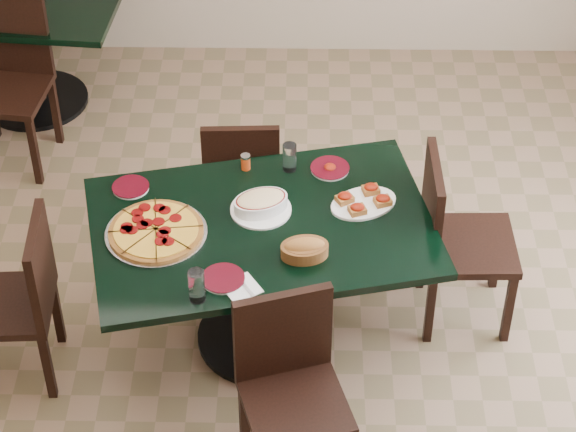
{
  "coord_description": "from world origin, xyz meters",
  "views": [
    {
      "loc": [
        0.11,
        -3.75,
        4.1
      ],
      "look_at": [
        0.05,
        0.0,
        0.87
      ],
      "focal_mm": 70.0,
      "sensor_mm": 36.0,
      "label": 1
    }
  ],
  "objects_px": {
    "chair_right": "(453,234)",
    "back_table": "(24,31)",
    "pepperoni_pizza": "(156,231)",
    "lasagna_casserole": "(261,203)",
    "chair_near": "(290,379)",
    "main_table": "(262,254)",
    "bread_basket": "(305,249)",
    "chair_far": "(242,175)",
    "back_chair_near": "(8,72)",
    "bruschetta_platter": "(364,201)",
    "chair_left": "(22,294)"
  },
  "relations": [
    {
      "from": "chair_right",
      "to": "back_table",
      "type": "bearing_deg",
      "value": 51.64
    },
    {
      "from": "chair_right",
      "to": "pepperoni_pizza",
      "type": "relative_size",
      "value": 2.05
    },
    {
      "from": "lasagna_casserole",
      "to": "chair_right",
      "type": "bearing_deg",
      "value": -15.09
    },
    {
      "from": "chair_near",
      "to": "back_table",
      "type": "bearing_deg",
      "value": 104.22
    },
    {
      "from": "main_table",
      "to": "back_table",
      "type": "height_order",
      "value": "same"
    },
    {
      "from": "chair_right",
      "to": "bread_basket",
      "type": "height_order",
      "value": "chair_right"
    },
    {
      "from": "chair_far",
      "to": "pepperoni_pizza",
      "type": "height_order",
      "value": "chair_far"
    },
    {
      "from": "main_table",
      "to": "bread_basket",
      "type": "xyz_separation_m",
      "value": [
        0.19,
        -0.21,
        0.22
      ]
    },
    {
      "from": "pepperoni_pizza",
      "to": "lasagna_casserole",
      "type": "height_order",
      "value": "lasagna_casserole"
    },
    {
      "from": "main_table",
      "to": "chair_far",
      "type": "height_order",
      "value": "chair_far"
    },
    {
      "from": "pepperoni_pizza",
      "to": "chair_right",
      "type": "bearing_deg",
      "value": 11.18
    },
    {
      "from": "back_table",
      "to": "main_table",
      "type": "bearing_deg",
      "value": -48.01
    },
    {
      "from": "chair_far",
      "to": "lasagna_casserole",
      "type": "distance_m",
      "value": 0.71
    },
    {
      "from": "back_chair_near",
      "to": "main_table",
      "type": "bearing_deg",
      "value": -38.0
    },
    {
      "from": "back_chair_near",
      "to": "pepperoni_pizza",
      "type": "height_order",
      "value": "back_chair_near"
    },
    {
      "from": "chair_right",
      "to": "chair_far",
      "type": "bearing_deg",
      "value": 61.96
    },
    {
      "from": "back_table",
      "to": "back_chair_near",
      "type": "height_order",
      "value": "back_chair_near"
    },
    {
      "from": "chair_far",
      "to": "pepperoni_pizza",
      "type": "distance_m",
      "value": 0.91
    },
    {
      "from": "chair_far",
      "to": "chair_near",
      "type": "xyz_separation_m",
      "value": [
        0.27,
        -1.42,
        0.04
      ]
    },
    {
      "from": "chair_far",
      "to": "bread_basket",
      "type": "distance_m",
      "value": 1.03
    },
    {
      "from": "chair_right",
      "to": "pepperoni_pizza",
      "type": "xyz_separation_m",
      "value": [
        -1.38,
        -0.27,
        0.24
      ]
    },
    {
      "from": "lasagna_casserole",
      "to": "bruschetta_platter",
      "type": "bearing_deg",
      "value": -15.26
    },
    {
      "from": "back_chair_near",
      "to": "lasagna_casserole",
      "type": "relative_size",
      "value": 3.29
    },
    {
      "from": "bruschetta_platter",
      "to": "chair_far",
      "type": "bearing_deg",
      "value": 109.91
    },
    {
      "from": "chair_near",
      "to": "pepperoni_pizza",
      "type": "distance_m",
      "value": 0.92
    },
    {
      "from": "back_table",
      "to": "bread_basket",
      "type": "height_order",
      "value": "bread_basket"
    },
    {
      "from": "chair_far",
      "to": "back_chair_near",
      "type": "height_order",
      "value": "back_chair_near"
    },
    {
      "from": "back_table",
      "to": "back_chair_near",
      "type": "distance_m",
      "value": 0.49
    },
    {
      "from": "chair_far",
      "to": "bread_basket",
      "type": "height_order",
      "value": "bread_basket"
    },
    {
      "from": "chair_left",
      "to": "back_table",
      "type": "bearing_deg",
      "value": -172.32
    },
    {
      "from": "chair_left",
      "to": "bread_basket",
      "type": "relative_size",
      "value": 3.84
    },
    {
      "from": "chair_right",
      "to": "lasagna_casserole",
      "type": "distance_m",
      "value": 0.96
    },
    {
      "from": "main_table",
      "to": "chair_near",
      "type": "distance_m",
      "value": 0.72
    },
    {
      "from": "lasagna_casserole",
      "to": "bread_basket",
      "type": "height_order",
      "value": "same"
    },
    {
      "from": "main_table",
      "to": "lasagna_casserole",
      "type": "distance_m",
      "value": 0.25
    },
    {
      "from": "chair_far",
      "to": "bread_basket",
      "type": "xyz_separation_m",
      "value": [
        0.33,
        -0.92,
        0.33
      ]
    },
    {
      "from": "chair_left",
      "to": "back_chair_near",
      "type": "bearing_deg",
      "value": -169.71
    },
    {
      "from": "main_table",
      "to": "chair_right",
      "type": "distance_m",
      "value": 0.93
    },
    {
      "from": "pepperoni_pizza",
      "to": "bread_basket",
      "type": "relative_size",
      "value": 1.99
    },
    {
      "from": "chair_near",
      "to": "lasagna_casserole",
      "type": "relative_size",
      "value": 3.03
    },
    {
      "from": "back_chair_near",
      "to": "pepperoni_pizza",
      "type": "xyz_separation_m",
      "value": [
        1.03,
        -1.6,
        0.21
      ]
    },
    {
      "from": "back_table",
      "to": "chair_far",
      "type": "xyz_separation_m",
      "value": [
        1.38,
        -1.3,
        -0.06
      ]
    },
    {
      "from": "chair_near",
      "to": "back_chair_near",
      "type": "bearing_deg",
      "value": 109.32
    },
    {
      "from": "main_table",
      "to": "bruschetta_platter",
      "type": "bearing_deg",
      "value": 4.56
    },
    {
      "from": "back_table",
      "to": "lasagna_casserole",
      "type": "bearing_deg",
      "value": -46.81
    },
    {
      "from": "main_table",
      "to": "bruschetta_platter",
      "type": "height_order",
      "value": "bruschetta_platter"
    },
    {
      "from": "back_table",
      "to": "chair_far",
      "type": "bearing_deg",
      "value": -38.17
    },
    {
      "from": "main_table",
      "to": "chair_left",
      "type": "bearing_deg",
      "value": 178.39
    },
    {
      "from": "chair_far",
      "to": "pepperoni_pizza",
      "type": "bearing_deg",
      "value": 64.26
    },
    {
      "from": "chair_right",
      "to": "bruschetta_platter",
      "type": "bearing_deg",
      "value": 95.02
    }
  ]
}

